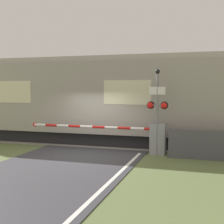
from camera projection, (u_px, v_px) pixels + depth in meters
ground_plane at (82, 155)px, 12.19m from camera, size 80.00×80.00×0.00m
track_bed at (107, 142)px, 15.15m from camera, size 36.00×3.20×0.13m
train at (135, 100)px, 14.59m from camera, size 20.60×2.93×4.07m
crossing_barrier at (146, 137)px, 12.47m from camera, size 5.91×0.44×1.24m
signal_post at (157, 107)px, 12.07m from camera, size 0.83×0.26×3.36m
roadside_fence at (214, 146)px, 11.29m from camera, size 3.30×0.06×1.10m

